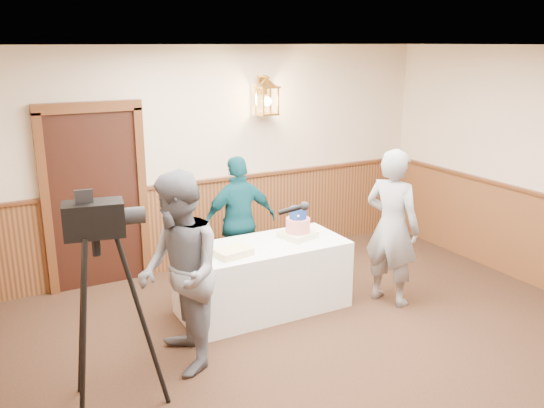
{
  "coord_description": "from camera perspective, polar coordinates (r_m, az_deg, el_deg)",
  "views": [
    {
      "loc": [
        -2.84,
        -3.23,
        2.83
      ],
      "look_at": [
        -0.2,
        1.7,
        1.25
      ],
      "focal_mm": 38.0,
      "sensor_mm": 36.0,
      "label": 1
    }
  ],
  "objects": [
    {
      "name": "baker",
      "position": [
        6.43,
        11.8,
        -2.28
      ],
      "size": [
        0.63,
        0.75,
        1.75
      ],
      "primitive_type": "imported",
      "rotation": [
        0.0,
        0.0,
        1.95
      ],
      "color": "gray",
      "rests_on": "ground"
    },
    {
      "name": "tiered_cake",
      "position": [
        6.32,
        2.58,
        -2.18
      ],
      "size": [
        0.41,
        0.41,
        0.34
      ],
      "rotation": [
        0.0,
        0.0,
        0.26
      ],
      "color": "beige",
      "rests_on": "display_table"
    },
    {
      "name": "room_shell",
      "position": [
        4.8,
        8.58,
        -0.22
      ],
      "size": [
        6.02,
        7.02,
        2.81
      ],
      "color": "beige",
      "rests_on": "ground"
    },
    {
      "name": "display_table",
      "position": [
        6.27,
        -0.87,
        -7.28
      ],
      "size": [
        1.8,
        0.8,
        0.75
      ],
      "primitive_type": "cube",
      "color": "white",
      "rests_on": "ground"
    },
    {
      "name": "interviewer",
      "position": [
        5.08,
        -9.17,
        -6.78
      ],
      "size": [
        1.53,
        0.94,
        1.79
      ],
      "rotation": [
        0.0,
        0.0,
        -1.68
      ],
      "color": "slate",
      "rests_on": "ground"
    },
    {
      "name": "ground",
      "position": [
        5.15,
        11.53,
        -17.93
      ],
      "size": [
        7.0,
        7.0,
        0.0
      ],
      "primitive_type": "plane",
      "color": "#311D13",
      "rests_on": "ground"
    },
    {
      "name": "tv_camera_rig",
      "position": [
        4.61,
        -16.39,
        -11.35
      ],
      "size": [
        0.68,
        0.63,
        1.73
      ],
      "rotation": [
        0.0,
        0.0,
        -0.17
      ],
      "color": "black",
      "rests_on": "ground"
    },
    {
      "name": "assistant_p",
      "position": [
        6.81,
        -3.23,
        -1.74
      ],
      "size": [
        0.93,
        0.42,
        1.57
      ],
      "primitive_type": "imported",
      "rotation": [
        0.0,
        0.0,
        3.1
      ],
      "color": "#0D414C",
      "rests_on": "ground"
    },
    {
      "name": "sheet_cake_yellow",
      "position": [
        5.83,
        -3.92,
        -4.76
      ],
      "size": [
        0.4,
        0.33,
        0.07
      ],
      "primitive_type": "cube",
      "rotation": [
        0.0,
        0.0,
        0.18
      ],
      "color": "#F7D093",
      "rests_on": "display_table"
    },
    {
      "name": "sheet_cake_green",
      "position": [
        5.92,
        -6.94,
        -4.55
      ],
      "size": [
        0.3,
        0.24,
        0.07
      ],
      "primitive_type": "cube",
      "rotation": [
        0.0,
        0.0,
        -0.03
      ],
      "color": "#AEF2AB",
      "rests_on": "display_table"
    }
  ]
}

